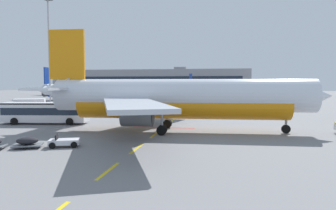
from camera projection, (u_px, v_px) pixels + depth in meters
name	position (u px, v px, depth m)	size (l,w,h in m)	color
ground	(306.00, 116.00, 53.17)	(400.00, 400.00, 0.00)	slate
apron_paint_markings	(179.00, 116.00, 53.30)	(8.00, 93.83, 0.01)	yellow
airliner_foreground	(177.00, 98.00, 35.76)	(34.79, 34.58, 12.20)	silver
airliner_mid_left	(197.00, 91.00, 102.99)	(25.40, 26.27, 9.42)	white
airliner_far_center	(63.00, 90.00, 108.53)	(30.62, 30.91, 10.83)	silver
apron_shuttle_bus	(44.00, 111.00, 42.81)	(12.28, 4.36, 3.00)	silver
fuel_service_truck	(25.00, 108.00, 50.31)	(7.34, 5.23, 3.14)	black
baggage_train	(9.00, 143.00, 26.37)	(11.38, 5.42, 1.14)	silver
apron_light_mast_near	(49.00, 40.00, 73.55)	(1.80, 1.80, 26.26)	slate
terminal_satellite	(153.00, 83.00, 159.20)	(97.83, 27.19, 14.20)	gray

